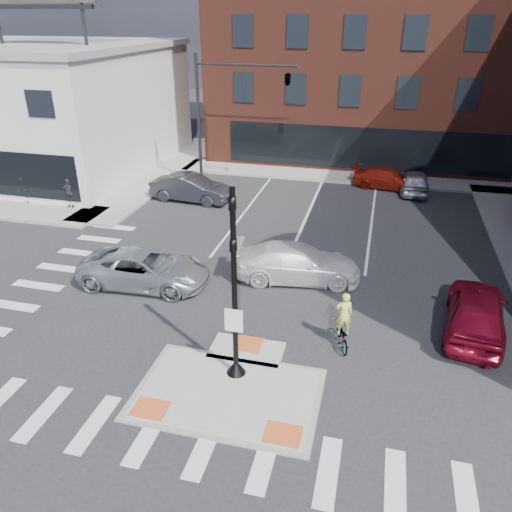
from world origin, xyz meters
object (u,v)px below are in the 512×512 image
(white_pickup, at_px, (297,263))
(pedestrian_a, at_px, (24,190))
(bg_car_dark, at_px, (191,188))
(red_sedan, at_px, (476,311))
(silver_suv, at_px, (145,269))
(bg_car_red, at_px, (388,179))
(bg_car_silver, at_px, (415,181))
(pedestrian_b, at_px, (69,193))
(cyclist, at_px, (343,328))

(white_pickup, relative_size, pedestrian_a, 3.50)
(bg_car_dark, bearing_deg, red_sedan, -120.79)
(white_pickup, xyz_separation_m, pedestrian_a, (-16.89, 5.00, 0.14))
(silver_suv, height_order, bg_car_red, silver_suv)
(silver_suv, xyz_separation_m, red_sedan, (12.61, -0.23, 0.08))
(silver_suv, bearing_deg, pedestrian_a, 54.50)
(bg_car_silver, bearing_deg, white_pickup, 68.69)
(white_pickup, xyz_separation_m, pedestrian_b, (-13.89, 5.00, 0.23))
(pedestrian_a, distance_m, pedestrian_b, 3.00)
(silver_suv, height_order, pedestrian_b, pedestrian_b)
(bg_car_dark, bearing_deg, silver_suv, -164.98)
(white_pickup, bearing_deg, silver_suv, 99.75)
(bg_car_red, bearing_deg, cyclist, -175.32)
(red_sedan, xyz_separation_m, cyclist, (-4.40, -1.97, -0.14))
(red_sedan, xyz_separation_m, bg_car_red, (-3.22, 15.53, -0.18))
(bg_car_dark, bearing_deg, pedestrian_a, 112.87)
(silver_suv, height_order, pedestrian_a, pedestrian_a)
(white_pickup, bearing_deg, pedestrian_b, 61.28)
(white_pickup, height_order, pedestrian_a, pedestrian_a)
(cyclist, bearing_deg, bg_car_red, -109.93)
(bg_car_silver, distance_m, pedestrian_a, 23.36)
(bg_car_silver, height_order, pedestrian_b, pedestrian_b)
(pedestrian_a, bearing_deg, cyclist, 15.00)
(red_sedan, relative_size, bg_car_red, 1.10)
(red_sedan, distance_m, white_pickup, 7.05)
(bg_car_dark, relative_size, bg_car_silver, 1.16)
(red_sedan, xyz_separation_m, white_pickup, (-6.69, 2.23, -0.05))
(red_sedan, xyz_separation_m, bg_car_dark, (-14.47, 10.25, -0.03))
(red_sedan, xyz_separation_m, pedestrian_b, (-20.58, 7.23, 0.17))
(bg_car_dark, xyz_separation_m, pedestrian_b, (-6.11, -3.02, 0.21))
(white_pickup, xyz_separation_m, cyclist, (2.29, -4.20, -0.08))
(pedestrian_a, bearing_deg, silver_suv, 8.06)
(red_sedan, relative_size, bg_car_dark, 1.01)
(red_sedan, relative_size, pedestrian_a, 3.19)
(red_sedan, bearing_deg, bg_car_red, -69.85)
(bg_car_silver, distance_m, cyclist, 17.35)
(silver_suv, distance_m, red_sedan, 12.62)
(bg_car_red, xyz_separation_m, pedestrian_a, (-20.36, -8.30, 0.27))
(pedestrian_a, bearing_deg, red_sedan, 23.58)
(pedestrian_a, xyz_separation_m, pedestrian_b, (3.00, 0.00, 0.09))
(pedestrian_b, bearing_deg, silver_suv, -43.85)
(bg_car_dark, distance_m, cyclist, 15.84)
(silver_suv, distance_m, bg_car_dark, 10.19)
(cyclist, bearing_deg, bg_car_silver, -115.35)
(bg_car_red, bearing_deg, red_sedan, -159.75)
(cyclist, relative_size, pedestrian_b, 1.20)
(bg_car_red, xyz_separation_m, pedestrian_b, (-17.36, -8.30, 0.36))
(bg_car_silver, bearing_deg, silver_suv, 53.76)
(silver_suv, distance_m, white_pickup, 6.25)
(bg_car_dark, bearing_deg, cyclist, -135.99)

